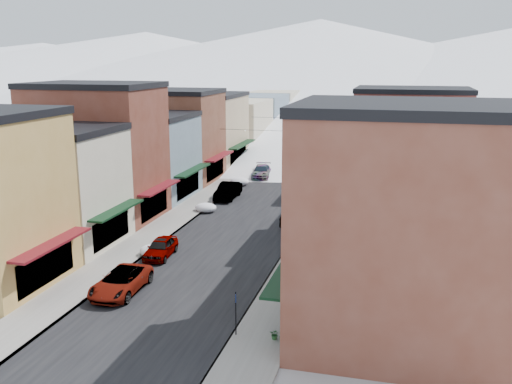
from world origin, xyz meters
The scene contains 39 objects.
ground centered at (0.00, 0.00, 0.00)m, with size 600.00×600.00×0.00m, color gray.
road centered at (0.00, 60.00, 0.01)m, with size 10.00×160.00×0.01m, color black.
sidewalk_left centered at (-6.60, 60.00, 0.07)m, with size 3.20×160.00×0.15m, color gray.
sidewalk_right centered at (6.60, 60.00, 0.07)m, with size 3.20×160.00×0.15m, color gray.
curb_left centered at (-5.05, 60.00, 0.07)m, with size 0.10×160.00×0.15m, color slate.
curb_right centered at (5.05, 60.00, 0.07)m, with size 0.10×160.00×0.15m, color slate.
bldg_l_cream centered at (-13.19, 12.50, 4.76)m, with size 11.30×8.20×9.50m.
bldg_l_brick_near centered at (-13.69, 20.50, 6.26)m, with size 12.30×8.20×12.50m.
bldg_l_grayblue centered at (-13.19, 29.00, 4.51)m, with size 11.30×9.20×9.00m.
bldg_l_brick_far centered at (-14.19, 38.00, 5.51)m, with size 13.30×9.20×11.00m.
bldg_l_tan centered at (-13.19, 48.00, 5.01)m, with size 11.30×11.20×10.00m.
bldg_r_brick_near centered at (13.69, 3.00, 6.26)m, with size 12.30×9.20×12.50m.
bldg_r_green centered at (13.19, 12.00, 4.76)m, with size 11.30×9.20×9.50m.
bldg_r_blue centered at (13.19, 21.00, 5.26)m, with size 11.30×9.20×10.50m.
bldg_r_cream centered at (13.69, 30.00, 4.51)m, with size 12.30×9.20×9.00m.
bldg_r_brick_far centered at (14.19, 39.00, 5.76)m, with size 13.30×9.20×11.50m.
bldg_r_tan centered at (13.19, 49.00, 4.76)m, with size 11.30×11.20×9.50m.
distant_blocks centered at (0.00, 83.00, 4.00)m, with size 34.00×55.00×8.00m.
mountain_ridge centered at (-19.47, 277.18, 14.36)m, with size 670.00×340.00×34.00m.
overhead_cables centered at (0.00, 47.50, 6.20)m, with size 16.40×15.04×0.04m.
car_white_suv centered at (-3.50, 4.89, 0.75)m, with size 2.48×5.39×1.50m, color silver.
car_silver_sedan centered at (-3.79, 11.80, 0.72)m, with size 1.70×4.22×1.44m, color gray.
car_dark_hatch centered at (-4.30, 30.50, 0.85)m, with size 1.79×5.15×1.70m, color black.
car_silver_wagon centered at (-3.50, 42.10, 0.77)m, with size 2.15×5.30×1.54m, color gray.
car_green_sedan centered at (4.30, 22.79, 0.77)m, with size 1.64×4.69×1.55m, color black.
car_gray_suv centered at (3.51, 32.50, 0.77)m, with size 1.82×4.53×1.54m, color gray.
car_black_sedan centered at (4.30, 35.94, 0.79)m, with size 2.21×5.45×1.58m, color black.
car_lane_silver centered at (-1.07, 49.16, 0.75)m, with size 1.77×4.41×1.50m, color gray.
car_lane_white centered at (2.09, 60.71, 0.67)m, with size 2.22×4.82×1.34m, color silver.
fire_hydrant centered at (5.96, 8.99, 0.55)m, with size 0.51×0.39×0.88m.
parking_sign centered at (5.27, 1.00, 1.59)m, with size 0.13×0.32×2.46m.
trash_can centered at (5.98, 15.57, 0.63)m, with size 0.56×0.56×0.94m.
streetlamp_near centered at (5.20, 17.37, 2.79)m, with size 0.35×0.35×4.18m.
streetlamp_far centered at (5.41, 42.47, 3.10)m, with size 0.39×0.39×4.68m.
planter_near centered at (7.41, 1.00, 0.43)m, with size 0.51×0.44×0.57m, color #2B602D.
planter_far centered at (7.80, 1.00, 0.42)m, with size 0.30×0.30×0.54m, color #2F5928.
snow_pile_near centered at (-4.28, 11.79, 0.45)m, with size 2.21×2.56×0.93m.
snow_pile_mid centered at (-4.76, 24.86, 0.43)m, with size 2.10×2.49×0.89m.
snow_pile_far centered at (-4.88, 37.14, 0.46)m, with size 2.26×2.59×0.96m.
Camera 1 is at (13.28, -25.81, 14.58)m, focal length 40.00 mm.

